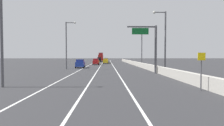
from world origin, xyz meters
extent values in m
plane|color=#2D2D30|center=(0.00, 64.00, 0.00)|extent=(320.00, 320.00, 0.00)
cube|color=silver|center=(-5.50, 55.00, 0.00)|extent=(0.16, 130.00, 0.00)
cube|color=silver|center=(-2.00, 55.00, 0.00)|extent=(0.16, 130.00, 0.00)
cube|color=silver|center=(1.50, 55.00, 0.00)|extent=(0.16, 130.00, 0.00)
cube|color=#B2ADA3|center=(8.05, 40.00, 0.55)|extent=(0.60, 120.00, 1.10)
cylinder|color=#47474C|center=(7.45, 28.00, 3.75)|extent=(0.36, 0.36, 7.50)
cube|color=#47474C|center=(5.20, 28.00, 7.30)|extent=(4.50, 0.20, 0.20)
cube|color=#0C5923|center=(4.97, 27.88, 6.60)|extent=(2.60, 0.10, 1.00)
cylinder|color=#4C4C51|center=(7.15, 12.69, 1.20)|extent=(0.10, 0.10, 2.40)
cube|color=yellow|center=(7.15, 12.65, 2.70)|extent=(0.60, 0.04, 0.60)
cylinder|color=#4C4C51|center=(8.95, 27.96, 4.85)|extent=(0.24, 0.24, 9.70)
cube|color=#4C4C51|center=(8.05, 27.96, 9.55)|extent=(1.80, 0.12, 0.12)
sphere|color=beige|center=(7.15, 27.96, 9.55)|extent=(0.44, 0.44, 0.44)
cylinder|color=#4C4C51|center=(8.69, 47.02, 4.85)|extent=(0.24, 0.24, 9.70)
cube|color=#4C4C51|center=(7.79, 47.02, 9.55)|extent=(1.80, 0.12, 0.12)
sphere|color=beige|center=(6.89, 47.02, 9.55)|extent=(0.44, 0.44, 0.44)
cylinder|color=#4C4C51|center=(-9.39, 14.90, 4.85)|extent=(0.24, 0.24, 9.70)
cylinder|color=#4C4C51|center=(-8.60, 37.77, 4.85)|extent=(0.24, 0.24, 9.70)
cube|color=#4C4C51|center=(-7.70, 37.77, 9.55)|extent=(1.80, 0.12, 0.12)
sphere|color=beige|center=(-6.80, 37.77, 9.55)|extent=(0.44, 0.44, 0.44)
cube|color=#B7B7BC|center=(-0.54, 74.94, 0.85)|extent=(1.91, 4.77, 1.02)
cube|color=gray|center=(-0.53, 74.47, 1.66)|extent=(1.64, 2.16, 0.60)
cylinder|color=black|center=(-1.41, 76.84, 0.34)|extent=(0.23, 0.68, 0.68)
cylinder|color=black|center=(0.26, 76.87, 0.34)|extent=(0.23, 0.68, 0.68)
cylinder|color=black|center=(-1.34, 73.01, 0.34)|extent=(0.23, 0.68, 0.68)
cylinder|color=black|center=(0.32, 73.04, 0.34)|extent=(0.23, 0.68, 0.68)
cube|color=black|center=(-3.67, 83.32, 0.94)|extent=(1.88, 4.13, 1.19)
cube|color=black|center=(-3.67, 82.92, 1.83)|extent=(1.62, 1.87, 0.60)
cylinder|color=black|center=(-4.52, 84.91, 0.34)|extent=(0.23, 0.68, 0.68)
cylinder|color=black|center=(-2.88, 84.94, 0.34)|extent=(0.23, 0.68, 0.68)
cylinder|color=black|center=(-4.47, 81.71, 0.34)|extent=(0.23, 0.68, 0.68)
cylinder|color=black|center=(-2.82, 81.74, 0.34)|extent=(0.23, 0.68, 0.68)
cube|color=#1E389E|center=(-6.36, 42.31, 0.86)|extent=(2.02, 4.19, 1.03)
cube|color=navy|center=(-6.34, 41.89, 1.67)|extent=(1.72, 1.91, 0.60)
cylinder|color=black|center=(-7.27, 43.89, 0.34)|extent=(0.24, 0.69, 0.68)
cylinder|color=black|center=(-5.55, 43.95, 0.34)|extent=(0.24, 0.69, 0.68)
cylinder|color=black|center=(-7.16, 40.66, 0.34)|extent=(0.24, 0.69, 0.68)
cylinder|color=black|center=(-5.44, 40.72, 0.34)|extent=(0.24, 0.69, 0.68)
cube|color=gold|center=(-0.71, 66.17, 0.82)|extent=(1.87, 4.77, 0.95)
cube|color=olive|center=(-0.72, 65.69, 1.59)|extent=(1.61, 2.16, 0.60)
cylinder|color=black|center=(-1.50, 68.10, 0.34)|extent=(0.23, 0.68, 0.68)
cylinder|color=black|center=(0.14, 68.07, 0.34)|extent=(0.23, 0.68, 0.68)
cylinder|color=black|center=(-1.56, 64.26, 0.34)|extent=(0.23, 0.68, 0.68)
cylinder|color=black|center=(0.08, 64.23, 0.34)|extent=(0.23, 0.68, 0.68)
cube|color=red|center=(-3.62, 57.85, 0.85)|extent=(1.84, 4.68, 1.01)
cube|color=maroon|center=(-3.63, 57.38, 1.65)|extent=(1.57, 2.12, 0.60)
cylinder|color=black|center=(-4.37, 59.73, 0.34)|extent=(0.24, 0.68, 0.68)
cylinder|color=black|center=(-2.79, 59.70, 0.34)|extent=(0.24, 0.68, 0.68)
cylinder|color=black|center=(-4.45, 56.00, 0.34)|extent=(0.24, 0.68, 0.68)
cylinder|color=black|center=(-2.88, 55.96, 0.34)|extent=(0.24, 0.68, 0.68)
cube|color=slate|center=(-0.66, 83.68, 0.83)|extent=(1.93, 4.71, 0.99)
cube|color=#4D505A|center=(-0.65, 83.22, 1.63)|extent=(1.66, 2.13, 0.60)
cylinder|color=black|center=(-1.53, 85.56, 0.34)|extent=(0.23, 0.68, 0.68)
cylinder|color=black|center=(0.15, 85.59, 0.34)|extent=(0.23, 0.68, 0.68)
cylinder|color=black|center=(-1.47, 81.78, 0.34)|extent=(0.23, 0.68, 0.68)
cylinder|color=black|center=(0.22, 81.81, 0.34)|extent=(0.23, 0.68, 0.68)
cube|color=#A51E19|center=(-3.36, 94.51, 1.91)|extent=(2.48, 8.74, 2.82)
cube|color=maroon|center=(-3.38, 96.42, 3.87)|extent=(2.13, 1.94, 1.10)
cylinder|color=black|center=(-4.51, 98.15, 0.50)|extent=(0.23, 1.00, 1.00)
cylinder|color=black|center=(-2.27, 98.17, 0.50)|extent=(0.23, 1.00, 1.00)
cylinder|color=black|center=(-4.44, 90.84, 0.50)|extent=(0.23, 1.00, 1.00)
cylinder|color=black|center=(-2.20, 90.86, 0.50)|extent=(0.23, 1.00, 1.00)
camera|label=1|loc=(-0.23, -2.16, 2.74)|focal=30.92mm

